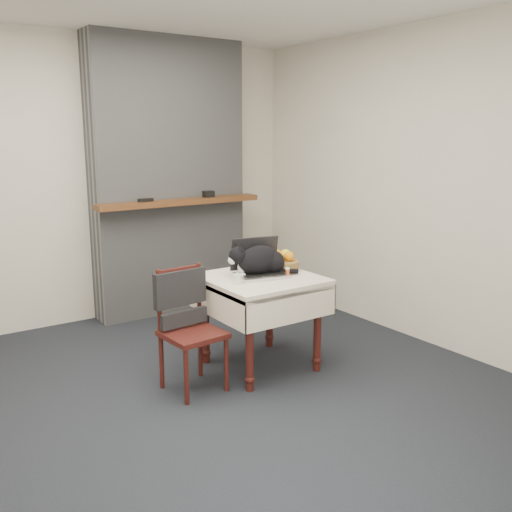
{
  "coord_description": "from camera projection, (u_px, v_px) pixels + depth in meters",
  "views": [
    {
      "loc": [
        -1.53,
        -3.16,
        1.73
      ],
      "look_at": [
        0.72,
        0.1,
        0.87
      ],
      "focal_mm": 40.0,
      "sensor_mm": 36.0,
      "label": 1
    }
  ],
  "objects": [
    {
      "name": "laptop",
      "position": [
        259.0,
        266.0,
        4.21
      ],
      "size": [
        0.43,
        0.39,
        0.27
      ],
      "rotation": [
        0.0,
        0.0,
        -0.21
      ],
      "color": "#B7B7BC",
      "rests_on": "side_table"
    },
    {
      "name": "side_table",
      "position": [
        261.0,
        292.0,
        4.2
      ],
      "size": [
        0.78,
        0.78,
        0.7
      ],
      "color": "#3E1411",
      "rests_on": "ground"
    },
    {
      "name": "pill_bottle",
      "position": [
        287.0,
        272.0,
        4.17
      ],
      "size": [
        0.03,
        0.03,
        0.07
      ],
      "color": "#AD4815",
      "rests_on": "side_table"
    },
    {
      "name": "cat",
      "position": [
        260.0,
        261.0,
        4.2
      ],
      "size": [
        0.5,
        0.3,
        0.25
      ],
      "rotation": [
        0.0,
        0.0,
        -0.19
      ],
      "color": "black",
      "rests_on": "side_table"
    },
    {
      "name": "cream_jar",
      "position": [
        237.0,
        279.0,
        3.97
      ],
      "size": [
        0.06,
        0.06,
        0.07
      ],
      "primitive_type": "cylinder",
      "color": "silver",
      "rests_on": "side_table"
    },
    {
      "name": "desk_clutter",
      "position": [
        275.0,
        270.0,
        4.35
      ],
      "size": [
        0.11,
        0.1,
        0.01
      ],
      "primitive_type": "cube",
      "rotation": [
        0.0,
        0.0,
        0.72
      ],
      "color": "black",
      "rests_on": "side_table"
    },
    {
      "name": "room_shell",
      "position": [
        136.0,
        128.0,
        3.76
      ],
      "size": [
        4.52,
        4.01,
        2.61
      ],
      "color": "beige",
      "rests_on": "ground"
    },
    {
      "name": "chimney",
      "position": [
        169.0,
        179.0,
        5.47
      ],
      "size": [
        1.62,
        0.48,
        2.6
      ],
      "color": "gray",
      "rests_on": "ground"
    },
    {
      "name": "fruit_basket",
      "position": [
        281.0,
        262.0,
        4.37
      ],
      "size": [
        0.26,
        0.26,
        0.15
      ],
      "color": "olive",
      "rests_on": "side_table"
    },
    {
      "name": "chair",
      "position": [
        186.0,
        312.0,
        3.88
      ],
      "size": [
        0.41,
        0.4,
        0.84
      ],
      "rotation": [
        0.0,
        0.0,
        0.08
      ],
      "color": "#3E1411",
      "rests_on": "ground"
    },
    {
      "name": "ground",
      "position": [
        175.0,
        401.0,
        3.76
      ],
      "size": [
        4.5,
        4.5,
        0.0
      ],
      "primitive_type": "plane",
      "color": "black",
      "rests_on": "ground"
    }
  ]
}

